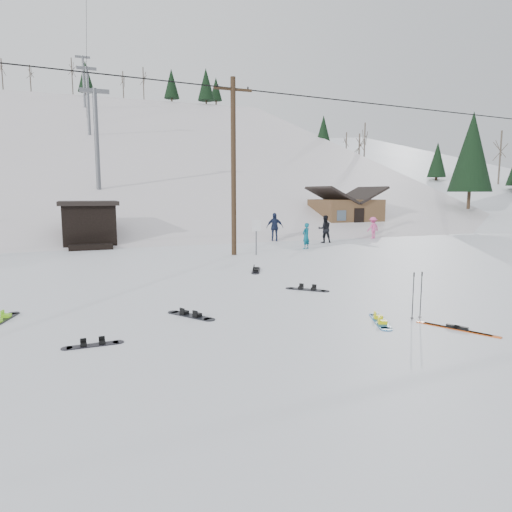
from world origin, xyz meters
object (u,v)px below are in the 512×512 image
object	(u,v)px
cabin	(345,214)
hero_skis	(457,329)
hero_snowboard	(380,321)
utility_pole	(233,165)

from	to	relation	value
cabin	hero_skis	bearing A→B (deg)	-116.44
hero_skis	hero_snowboard	bearing A→B (deg)	110.83
cabin	hero_skis	xyz separation A→B (m)	(-12.20, -24.54, -1.45)
cabin	hero_snowboard	size ratio (longest dim) A/B	3.63
utility_pole	hero_snowboard	xyz separation A→B (m)	(-0.51, -13.34, -4.65)
hero_snowboard	hero_skis	size ratio (longest dim) A/B	0.83
utility_pole	hero_skis	distance (m)	15.29
cabin	hero_snowboard	distance (m)	27.01
cabin	utility_pole	bearing A→B (deg)	-142.44
cabin	hero_skis	distance (m)	27.45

